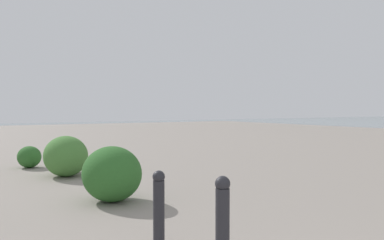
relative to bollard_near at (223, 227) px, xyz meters
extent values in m
cylinder|color=#232328|center=(0.00, 0.00, -0.07)|extent=(0.12, 0.12, 0.79)
sphere|color=#232328|center=(0.00, 0.00, 0.37)|extent=(0.13, 0.13, 0.13)
cylinder|color=#232328|center=(0.99, 0.10, -0.11)|extent=(0.12, 0.12, 0.71)
sphere|color=#232328|center=(0.99, 0.10, 0.29)|extent=(0.13, 0.13, 0.13)
ellipsoid|color=#2D6628|center=(3.23, -0.22, -0.03)|extent=(1.02, 0.92, 0.87)
ellipsoid|color=#2D6628|center=(7.65, 0.29, -0.20)|extent=(0.63, 0.57, 0.53)
ellipsoid|color=#477F38|center=(5.92, -0.17, -0.03)|extent=(1.03, 0.92, 0.87)
ellipsoid|color=#477F38|center=(6.39, -0.35, -0.20)|extent=(0.62, 0.56, 0.53)
camera|label=1|loc=(-2.64, 1.93, 1.00)|focal=36.67mm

